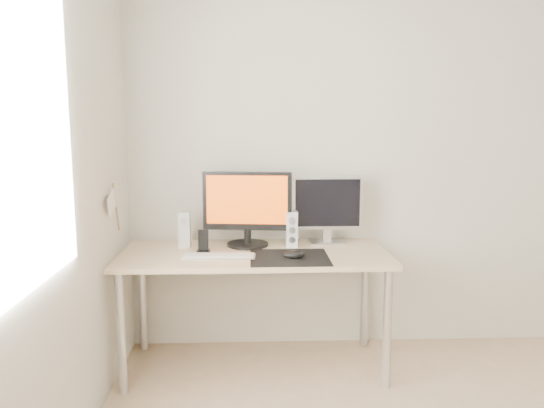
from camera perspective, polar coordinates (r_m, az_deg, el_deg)
name	(u,v)px	position (r m, az deg, el deg)	size (l,w,h in m)	color
wall_back	(395,160)	(3.60, 13.07, 4.62)	(3.50, 3.50, 0.00)	silver
wall_left	(1,202)	(1.91, -27.09, 0.22)	(3.50, 3.50, 0.00)	silver
mousepad	(290,257)	(3.05, 1.90, -5.77)	(0.45, 0.40, 0.00)	black
mouse	(293,255)	(3.02, 2.32, -5.47)	(0.12, 0.07, 0.04)	black
desk	(255,264)	(3.21, -1.87, -6.52)	(1.60, 0.70, 0.73)	#D1B587
main_monitor	(247,206)	(3.29, -2.68, -0.22)	(0.55, 0.29, 0.47)	black
second_monitor	(327,206)	(3.37, 5.95, -0.24)	(0.45, 0.16, 0.43)	silver
speaker_left	(185,230)	(3.33, -9.39, -2.73)	(0.07, 0.09, 0.22)	silver
speaker_right	(292,229)	(3.31, 2.12, -2.70)	(0.07, 0.09, 0.22)	white
keyboard	(219,256)	(3.08, -5.74, -5.58)	(0.43, 0.14, 0.02)	#ADACAF
phone_dock	(203,246)	(3.18, -7.39, -4.48)	(0.08, 0.07, 0.14)	black
pennant	(113,204)	(3.08, -16.71, 0.00)	(0.01, 0.23, 0.29)	#A57F54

